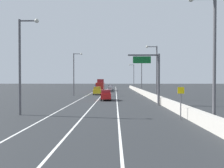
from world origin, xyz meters
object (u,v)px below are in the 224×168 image
car_red_2 (106,95)px  box_truck (100,86)px  overhead_sign_gantry (154,73)px  lamp_post_right_near (211,52)px  lamp_post_right_second (155,69)px  lamp_post_left_mid (75,71)px  car_blue_1 (97,86)px  car_yellow_3 (97,91)px  car_silver_0 (111,88)px  lamp_post_right_fourth (133,75)px  lamp_post_left_near (22,60)px  lamp_post_right_third (141,73)px  speed_advisory_sign (181,100)px

car_red_2 → box_truck: bearing=95.7°
overhead_sign_gantry → lamp_post_right_near: (1.65, -15.49, 1.03)m
lamp_post_right_second → lamp_post_left_mid: bearing=147.3°
car_blue_1 → car_yellow_3: size_ratio=1.13×
lamp_post_right_near → car_blue_1: 79.42m
car_silver_0 → box_truck: bearing=-111.4°
lamp_post_right_fourth → car_red_2: size_ratio=2.30×
lamp_post_right_fourth → car_yellow_3: bearing=-109.1°
lamp_post_right_near → car_red_2: size_ratio=2.30×
lamp_post_left_near → box_truck: bearing=84.2°
car_blue_1 → lamp_post_right_second: bearing=-74.4°
car_silver_0 → car_blue_1: bearing=110.9°
lamp_post_right_near → lamp_post_left_near: 17.99m
lamp_post_right_third → car_yellow_3: size_ratio=2.46×
car_silver_0 → box_truck: 8.68m
lamp_post_left_mid → car_red_2: lamp_post_left_mid is taller
speed_advisory_sign → car_blue_1: size_ratio=0.65×
overhead_sign_gantry → car_blue_1: (-13.23, 62.38, -3.78)m
lamp_post_left_mid → car_blue_1: 43.32m
lamp_post_left_mid → car_red_2: (7.79, -11.86, -4.80)m
lamp_post_right_second → car_silver_0: lamp_post_right_second is taller
overhead_sign_gantry → car_red_2: bearing=134.1°
car_red_2 → lamp_post_left_near: bearing=-115.3°
lamp_post_left_near → car_blue_1: bearing=88.3°
car_red_2 → car_yellow_3: bearing=100.5°
lamp_post_left_mid → lamp_post_right_fourth: bearing=65.9°
car_yellow_3 → lamp_post_right_third: bearing=39.2°
lamp_post_right_second → box_truck: bearing=112.0°
car_silver_0 → car_yellow_3: size_ratio=1.06×
speed_advisory_sign → car_silver_0: (-7.70, 58.71, -0.82)m
car_silver_0 → car_red_2: car_red_2 is taller
car_blue_1 → car_yellow_3: (3.11, -39.54, 0.05)m
lamp_post_right_fourth → lamp_post_left_near: same height
car_yellow_3 → speed_advisory_sign: bearing=-73.1°
lamp_post_right_near → lamp_post_left_mid: 38.66m
lamp_post_right_second → car_red_2: lamp_post_right_second is taller
lamp_post_left_mid → car_silver_0: bearing=74.1°
lamp_post_right_near → box_truck: 55.69m
lamp_post_right_near → car_red_2: bearing=111.2°
lamp_post_right_third → lamp_post_right_fourth: bearing=90.6°
overhead_sign_gantry → car_blue_1: bearing=102.0°
lamp_post_left_near → car_blue_1: (2.07, 71.87, -4.81)m
lamp_post_right_second → car_blue_1: bearing=105.6°
lamp_post_left_near → car_yellow_3: (5.19, 32.33, -4.75)m
overhead_sign_gantry → lamp_post_right_fourth: bearing=88.4°
lamp_post_right_fourth → lamp_post_left_mid: same height
lamp_post_right_second → lamp_post_right_fourth: size_ratio=1.00×
speed_advisory_sign → car_yellow_3: size_ratio=0.74×
lamp_post_left_mid → car_silver_0: 28.90m
car_blue_1 → box_truck: bearing=-83.2°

